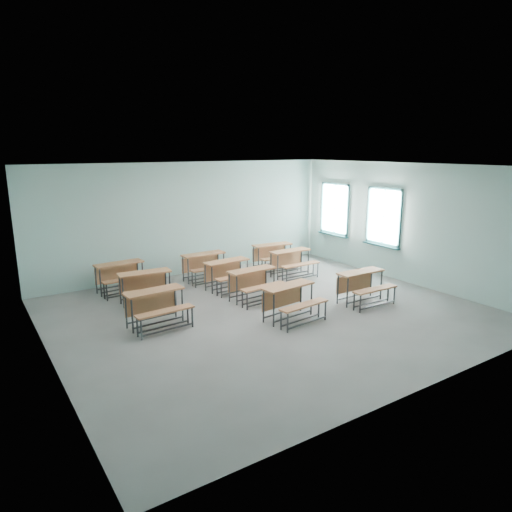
% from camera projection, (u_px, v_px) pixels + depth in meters
% --- Properties ---
extents(room, '(9.04, 8.04, 3.24)m').
position_uv_depth(room, '(272.00, 242.00, 9.86)').
color(room, gray).
rests_on(room, ground).
extents(desk_unit_r0c1, '(1.28, 0.93, 0.75)m').
position_uv_depth(desk_unit_r0c1, '(292.00, 297.00, 9.61)').
color(desk_unit_r0c1, '#A05F39').
rests_on(desk_unit_r0c1, ground).
extents(desk_unit_r0c2, '(1.21, 0.82, 0.75)m').
position_uv_depth(desk_unit_r0c2, '(363.00, 282.00, 10.69)').
color(desk_unit_r0c2, '#A05F39').
rests_on(desk_unit_r0c2, ground).
extents(desk_unit_r1c0, '(1.25, 0.88, 0.75)m').
position_uv_depth(desk_unit_r1c0, '(157.00, 303.00, 9.26)').
color(desk_unit_r1c0, '#A05F39').
rests_on(desk_unit_r1c0, ground).
extents(desk_unit_r1c1, '(1.24, 0.87, 0.75)m').
position_uv_depth(desk_unit_r1c1, '(255.00, 280.00, 10.87)').
color(desk_unit_r1c1, '#A05F39').
rests_on(desk_unit_r1c1, ground).
extents(desk_unit_r2c0, '(1.27, 0.91, 0.75)m').
position_uv_depth(desk_unit_r2c0, '(146.00, 283.00, 10.62)').
color(desk_unit_r2c0, '#A05F39').
rests_on(desk_unit_r2c0, ground).
extents(desk_unit_r2c1, '(1.26, 0.89, 0.75)m').
position_uv_depth(desk_unit_r2c1, '(229.00, 271.00, 11.71)').
color(desk_unit_r2c1, '#A05F39').
rests_on(desk_unit_r2c1, ground).
extents(desk_unit_r2c2, '(1.21, 0.81, 0.75)m').
position_uv_depth(desk_unit_r2c2, '(292.00, 259.00, 12.88)').
color(desk_unit_r2c2, '#A05F39').
rests_on(desk_unit_r2c2, ground).
extents(desk_unit_r3c0, '(1.25, 0.89, 0.75)m').
position_uv_depth(desk_unit_r3c0, '(121.00, 273.00, 11.48)').
color(desk_unit_r3c0, '#A05F39').
rests_on(desk_unit_r3c0, ground).
extents(desk_unit_r3c1, '(1.21, 0.83, 0.75)m').
position_uv_depth(desk_unit_r3c1, '(205.00, 263.00, 12.49)').
color(desk_unit_r3c1, '#A05F39').
rests_on(desk_unit_r3c1, ground).
extents(desk_unit_r3c2, '(1.28, 0.93, 0.75)m').
position_uv_depth(desk_unit_r3c2, '(274.00, 253.00, 13.70)').
color(desk_unit_r3c2, '#A05F39').
rests_on(desk_unit_r3c2, ground).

